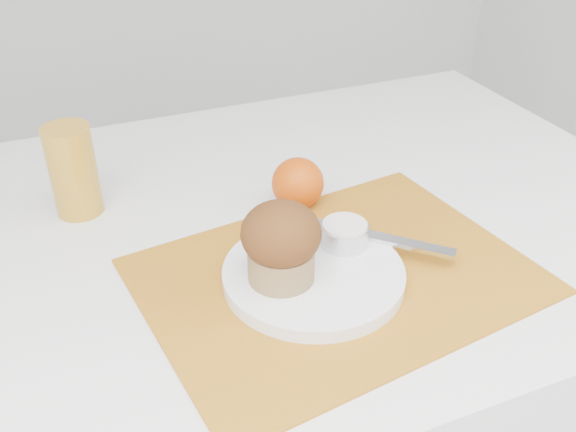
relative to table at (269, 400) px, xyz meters
name	(u,v)px	position (x,y,z in m)	size (l,w,h in m)	color
table	(269,400)	(0.00, 0.00, 0.00)	(1.20, 0.80, 0.75)	white
placemat	(337,276)	(0.03, -0.16, 0.38)	(0.46, 0.34, 0.00)	#B56F19
plate	(313,275)	(0.00, -0.16, 0.39)	(0.22, 0.22, 0.02)	white
ramekin	(344,235)	(0.06, -0.13, 0.41)	(0.06, 0.06, 0.03)	silver
cream	(345,226)	(0.06, -0.13, 0.42)	(0.06, 0.06, 0.01)	white
raspberry_near	(315,233)	(0.03, -0.10, 0.41)	(0.02, 0.02, 0.02)	#5C0205
raspberry_far	(339,239)	(0.05, -0.13, 0.41)	(0.02, 0.02, 0.02)	#610209
butter_knife	(369,235)	(0.10, -0.13, 0.40)	(0.22, 0.02, 0.01)	silver
orange	(298,183)	(0.06, 0.01, 0.41)	(0.07, 0.07, 0.07)	#D74F07
juice_glass	(73,171)	(-0.24, 0.12, 0.44)	(0.07, 0.07, 0.13)	gold
muffin	(281,242)	(-0.04, -0.16, 0.45)	(0.10, 0.10, 0.10)	#987849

